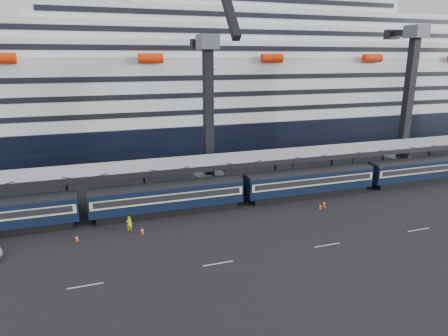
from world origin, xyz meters
The scene contains 11 objects.
ground centered at (0.00, 0.00, 0.00)m, with size 260.00×260.00×0.00m, color black.
train centered at (-4.65, 10.00, 2.20)m, with size 133.05×3.00×4.05m.
canopy centered at (0.00, 14.00, 5.25)m, with size 130.00×6.25×5.53m.
cruise_ship centered at (-1.08, 45.99, 12.34)m, with size 214.09×28.84×34.00m.
crane_dark_near centered at (-20.00, 18.59, 11.93)m, with size 4.50×17.75×35.08m.
crane_dark_mid centered at (15.00, 17.59, 13.36)m, with size 4.50×18.24×39.64m.
worker centered at (-33.21, 6.31, 0.87)m, with size 0.63×0.42×1.73m, color #CEF60C.
traffic_cone_a centered at (-38.80, 5.43, 0.34)m, with size 0.34×0.34×0.68m.
traffic_cone_b centered at (-31.96, 5.08, 0.40)m, with size 0.40×0.40×0.81m.
traffic_cone_c centered at (-8.22, 5.80, 0.43)m, with size 0.43×0.43×0.86m.
traffic_cone_d centered at (-9.12, 5.26, 0.35)m, with size 0.35×0.35×0.71m.
Camera 1 is at (-36.44, -36.51, 18.92)m, focal length 32.00 mm.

